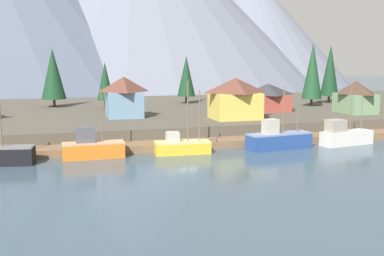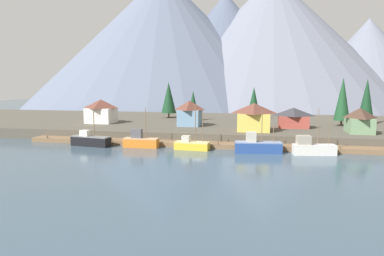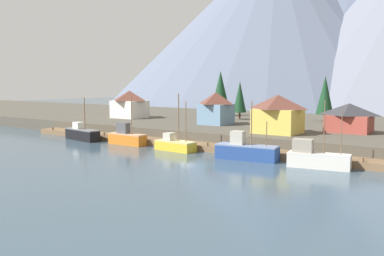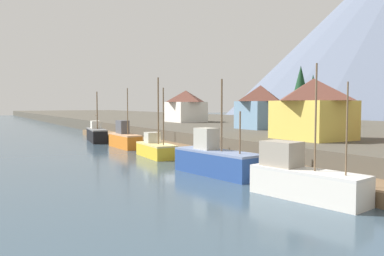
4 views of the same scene
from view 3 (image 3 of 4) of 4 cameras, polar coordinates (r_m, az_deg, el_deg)
The scene contains 17 objects.
ground_plane at distance 87.69m, azimuth 7.01°, elevation -1.59°, with size 400.00×400.00×1.00m, color #384C5B.
dock at distance 72.37m, azimuth 0.20°, elevation -2.38°, with size 80.00×4.00×1.60m.
shoreline_bank at distance 98.14m, azimuth 10.36°, elevation 0.21°, with size 400.00×56.00×2.50m, color #4C473D.
mountain_west_peak at distance 220.38m, azimuth 11.23°, elevation 13.74°, with size 167.04×167.04×81.53m, color slate.
mountain_central_peak at distance 211.97m, azimuth 21.57°, elevation 12.02°, with size 116.23×116.23×68.97m, color #4C566B.
fishing_boat_black at distance 85.58m, azimuth -14.57°, elevation -0.76°, with size 9.35×3.69×8.38m.
fishing_boat_orange at distance 77.72m, azimuth -8.77°, elevation -1.27°, with size 7.54×2.33×8.59m.
fishing_boat_yellow at distance 70.14m, azimuth -2.32°, elevation -2.24°, with size 7.28×3.01×9.43m.
fishing_boat_blue at distance 62.45m, azimuth 7.28°, elevation -3.05°, with size 9.37×3.83×8.52m.
fishing_boat_white at distance 58.38m, azimuth 16.33°, elevation -3.86°, with size 8.26×3.69×8.97m.
house_yellow at distance 74.47m, azimuth 11.47°, elevation 1.90°, with size 7.76×6.56×6.61m.
house_white at distance 106.08m, azimuth -8.38°, elevation 3.22°, with size 7.79×6.82×6.72m.
house_blue at distance 88.63m, azimuth 3.24°, elevation 2.71°, with size 5.99×6.22×6.73m.
house_red at distance 79.18m, azimuth 20.34°, elevation 1.33°, with size 7.75×5.53×5.10m.
conifer_near_left at distance 100.00m, azimuth 17.44°, elevation 4.22°, with size 3.88×3.88×10.20m.
conifer_near_right at distance 111.62m, azimuth 3.85°, elevation 5.06°, with size 4.86×4.86×11.71m.
conifer_back_left at distance 100.93m, azimuth 6.44°, elevation 4.18°, with size 3.14×3.14×9.04m.
Camera 3 is at (41.28, -56.47, 11.24)m, focal length 39.67 mm.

